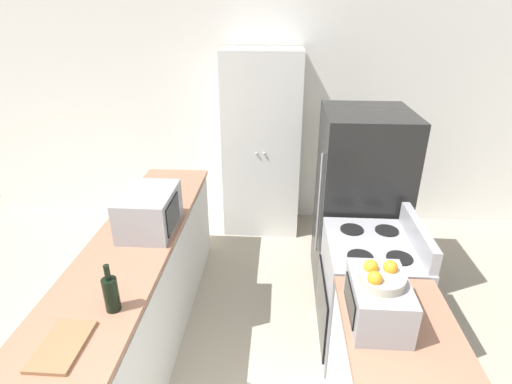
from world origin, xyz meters
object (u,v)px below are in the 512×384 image
object	(u,v)px
microwave	(149,211)
wine_bottle	(111,293)
refrigerator	(359,203)
fruit_bowl	(381,277)
pantry_cabinet	(262,145)
toaster_oven	(378,301)
stove	(367,295)

from	to	relation	value
microwave	wine_bottle	distance (m)	0.88
refrigerator	fruit_bowl	world-z (taller)	refrigerator
pantry_cabinet	wine_bottle	size ratio (longest dim) A/B	7.10
toaster_oven	fruit_bowl	world-z (taller)	fruit_bowl
wine_bottle	fruit_bowl	distance (m)	1.42
refrigerator	wine_bottle	world-z (taller)	refrigerator
stove	pantry_cabinet	bearing A→B (deg)	115.80
refrigerator	fruit_bowl	xyz separation A→B (m)	(-0.19, -1.58, 0.37)
refrigerator	pantry_cabinet	bearing A→B (deg)	132.07
toaster_oven	microwave	bearing A→B (deg)	149.60
stove	toaster_oven	distance (m)	0.96
fruit_bowl	toaster_oven	bearing A→B (deg)	46.86
fruit_bowl	pantry_cabinet	bearing A→B (deg)	105.63
refrigerator	microwave	distance (m)	1.82
pantry_cabinet	microwave	world-z (taller)	pantry_cabinet
stove	fruit_bowl	size ratio (longest dim) A/B	4.69
refrigerator	toaster_oven	bearing A→B (deg)	-96.74
wine_bottle	pantry_cabinet	bearing A→B (deg)	75.34
pantry_cabinet	microwave	xyz separation A→B (m)	(-0.74, -1.72, 0.04)
microwave	stove	bearing A→B (deg)	-3.65
refrigerator	wine_bottle	xyz separation A→B (m)	(-1.60, -1.58, 0.19)
fruit_bowl	microwave	bearing A→B (deg)	149.22
toaster_oven	fruit_bowl	bearing A→B (deg)	-133.14
microwave	toaster_oven	xyz separation A→B (m)	(1.47, -0.86, -0.03)
stove	fruit_bowl	distance (m)	1.07
stove	microwave	bearing A→B (deg)	176.35
toaster_oven	fruit_bowl	xyz separation A→B (m)	(-0.01, -0.01, 0.16)
stove	microwave	size ratio (longest dim) A/B	2.07
microwave	fruit_bowl	size ratio (longest dim) A/B	2.27
toaster_oven	wine_bottle	bearing A→B (deg)	-179.55
stove	wine_bottle	xyz separation A→B (m)	(-1.56, -0.77, 0.56)
pantry_cabinet	fruit_bowl	distance (m)	2.70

